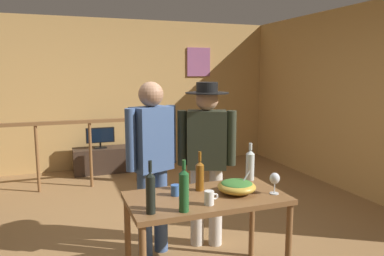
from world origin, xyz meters
TOP-DOWN VIEW (x-y plane):
  - ground_plane at (0.00, 0.00)m, footprint 8.00×8.00m
  - back_wall at (0.00, 3.08)m, footprint 5.88×0.10m
  - side_wall_right at (2.94, 0.92)m, footprint 0.10×4.62m
  - framed_picture at (1.58, 3.02)m, footprint 0.45×0.03m
  - stair_railing at (-0.74, 1.98)m, footprint 2.99×0.10m
  - tv_console at (-0.30, 2.73)m, footprint 0.90×0.40m
  - flat_screen_tv at (-0.30, 2.70)m, footprint 0.46×0.12m
  - serving_table at (0.12, -0.96)m, footprint 1.22×0.65m
  - salad_bowl at (0.36, -0.99)m, footprint 0.30×0.30m
  - wine_glass at (0.63, -1.11)m, footprint 0.08×0.08m
  - wine_bottle_green at (-0.15, -1.21)m, footprint 0.07×0.07m
  - wine_bottle_clear at (0.64, -0.71)m, footprint 0.07×0.07m
  - wine_bottle_dark at (-0.37, -1.17)m, footprint 0.06×0.06m
  - wine_bottle_amber at (0.11, -0.83)m, footprint 0.07×0.07m
  - mug_white at (0.06, -1.15)m, footprint 0.11×0.07m
  - mug_blue at (-0.10, -0.88)m, footprint 0.11×0.07m
  - person_standing_left at (-0.15, -0.31)m, footprint 0.50×0.33m
  - person_standing_right at (0.38, -0.31)m, footprint 0.52×0.41m

SIDE VIEW (x-z plane):
  - ground_plane at x=0.00m, z-range 0.00..0.00m
  - tv_console at x=-0.30m, z-range 0.00..0.42m
  - flat_screen_tv at x=-0.30m, z-range 0.46..0.81m
  - serving_table at x=0.12m, z-range 0.29..1.03m
  - stair_railing at x=-0.74m, z-range 0.14..1.20m
  - mug_blue at x=-0.10m, z-range 0.75..0.83m
  - mug_white at x=0.06m, z-range 0.75..0.85m
  - salad_bowl at x=0.36m, z-range 0.72..0.89m
  - wine_glass at x=0.63m, z-range 0.78..0.95m
  - wine_bottle_amber at x=0.11m, z-range 0.71..1.03m
  - wine_bottle_clear at x=0.64m, z-range 0.72..1.05m
  - wine_bottle_dark at x=-0.37m, z-range 0.71..1.08m
  - wine_bottle_green at x=-0.15m, z-range 0.72..1.08m
  - person_standing_left at x=-0.15m, z-range 0.13..1.74m
  - person_standing_right at x=0.38m, z-range 0.14..1.74m
  - back_wall at x=0.00m, z-range 0.00..2.59m
  - side_wall_right at x=2.94m, z-range 0.00..2.59m
  - framed_picture at x=1.58m, z-range 1.61..2.13m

